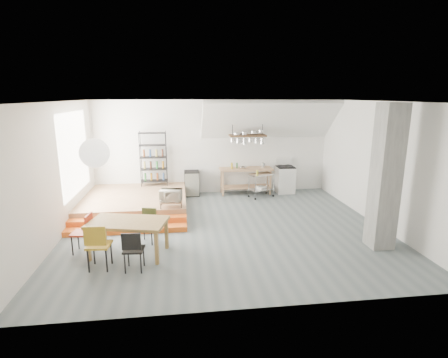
{
  "coord_description": "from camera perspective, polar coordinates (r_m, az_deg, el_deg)",
  "views": [
    {
      "loc": [
        -1.11,
        -8.38,
        3.34
      ],
      "look_at": [
        0.05,
        0.8,
        1.12
      ],
      "focal_mm": 28.0,
      "sensor_mm": 36.0,
      "label": 1
    }
  ],
  "objects": [
    {
      "name": "bowl",
      "position": [
        11.91,
        3.19,
        1.86
      ],
      "size": [
        0.3,
        0.3,
        0.06
      ],
      "primitive_type": "imported",
      "rotation": [
        0.0,
        0.0,
        -0.4
      ],
      "color": "silver",
      "rests_on": "kitchen_counter"
    },
    {
      "name": "mini_fridge",
      "position": [
        11.94,
        -5.27,
        -0.69
      ],
      "size": [
        0.49,
        0.49,
        0.84
      ],
      "primitive_type": "cube",
      "color": "black",
      "rests_on": "ground"
    },
    {
      "name": "wire_shelving",
      "position": [
        11.78,
        -11.44,
        3.41
      ],
      "size": [
        0.88,
        0.38,
        1.8
      ],
      "color": "black",
      "rests_on": "platform"
    },
    {
      "name": "dining_table",
      "position": [
        7.71,
        -15.42,
        -7.2
      ],
      "size": [
        1.76,
        1.24,
        0.76
      ],
      "rotation": [
        0.0,
        0.0,
        -0.23
      ],
      "color": "olive",
      "rests_on": "ground"
    },
    {
      "name": "slope_ceiling",
      "position": [
        11.67,
        7.36,
        9.52
      ],
      "size": [
        4.4,
        1.44,
        1.32
      ],
      "primitive_type": "cube",
      "rotation": [
        -0.73,
        0.0,
        0.0
      ],
      "color": "white",
      "rests_on": "wall_back"
    },
    {
      "name": "chair_red",
      "position": [
        8.17,
        -21.8,
        -7.71
      ],
      "size": [
        0.44,
        0.44,
        0.87
      ],
      "rotation": [
        0.0,
        0.0,
        -1.7
      ],
      "color": "red",
      "rests_on": "ground"
    },
    {
      "name": "chair_olive",
      "position": [
        8.34,
        -12.26,
        -6.93
      ],
      "size": [
        0.44,
        0.44,
        0.79
      ],
      "rotation": [
        0.0,
        0.0,
        -0.26
      ],
      "color": "#4C5628",
      "rests_on": "ground"
    },
    {
      "name": "stove",
      "position": [
        12.42,
        9.91,
        -0.0
      ],
      "size": [
        0.6,
        0.6,
        1.18
      ],
      "color": "white",
      "rests_on": "ground"
    },
    {
      "name": "concrete_column",
      "position": [
        8.35,
        24.88,
        0.21
      ],
      "size": [
        0.5,
        0.5,
        3.2
      ],
      "primitive_type": "cube",
      "color": "slate",
      "rests_on": "ground"
    },
    {
      "name": "kitchen_counter",
      "position": [
        12.05,
        3.57,
        0.47
      ],
      "size": [
        1.8,
        0.6,
        0.91
      ],
      "color": "#9D754E",
      "rests_on": "ground"
    },
    {
      "name": "microwave_shelf",
      "position": [
        9.55,
        -8.64,
        -3.66
      ],
      "size": [
        0.6,
        0.4,
        0.16
      ],
      "color": "#9D754E",
      "rests_on": "platform"
    },
    {
      "name": "paper_lantern",
      "position": [
        7.57,
        -20.39,
        4.0
      ],
      "size": [
        0.6,
        0.6,
        0.6
      ],
      "primitive_type": "sphere",
      "color": "white",
      "rests_on": "ceiling"
    },
    {
      "name": "chair_black",
      "position": [
        7.04,
        -14.65,
        -10.79
      ],
      "size": [
        0.41,
        0.41,
        0.83
      ],
      "rotation": [
        0.0,
        0.0,
        3.06
      ],
      "color": "black",
      "rests_on": "ground"
    },
    {
      "name": "pot_rack",
      "position": [
        11.6,
        4.01,
        6.73
      ],
      "size": [
        1.2,
        0.5,
        1.43
      ],
      "color": "#402A19",
      "rests_on": "ceiling"
    },
    {
      "name": "platform",
      "position": [
        10.93,
        -14.21,
        -3.61
      ],
      "size": [
        3.0,
        3.0,
        0.4
      ],
      "primitive_type": "cube",
      "color": "#9D754E",
      "rests_on": "ground"
    },
    {
      "name": "wall_left",
      "position": [
        9.03,
        -25.71,
        1.05
      ],
      "size": [
        0.04,
        7.0,
        3.2
      ],
      "primitive_type": "cube",
      "color": "silver",
      "rests_on": "ground"
    },
    {
      "name": "microwave",
      "position": [
        9.5,
        -8.67,
        -2.65
      ],
      "size": [
        0.62,
        0.47,
        0.31
      ],
      "primitive_type": "imported",
      "rotation": [
        0.0,
        0.0,
        -0.17
      ],
      "color": "beige",
      "rests_on": "microwave_shelf"
    },
    {
      "name": "ceiling",
      "position": [
        8.45,
        0.36,
        12.56
      ],
      "size": [
        8.0,
        7.0,
        0.02
      ],
      "primitive_type": "cube",
      "color": "white",
      "rests_on": "wall_back"
    },
    {
      "name": "step_upper",
      "position": [
        9.45,
        -15.32,
        -6.83
      ],
      "size": [
        3.0,
        0.35,
        0.27
      ],
      "primitive_type": "cube",
      "color": "orange",
      "rests_on": "ground"
    },
    {
      "name": "wall_right",
      "position": [
        9.96,
        23.82,
        2.3
      ],
      "size": [
        0.04,
        7.0,
        3.2
      ],
      "primitive_type": "cube",
      "color": "silver",
      "rests_on": "ground"
    },
    {
      "name": "chair_mustard",
      "position": [
        7.27,
        -19.96,
        -9.79
      ],
      "size": [
        0.47,
        0.47,
        0.95
      ],
      "rotation": [
        0.0,
        0.0,
        3.06
      ],
      "color": "#B2891E",
      "rests_on": "ground"
    },
    {
      "name": "floor",
      "position": [
        9.09,
        0.33,
        -8.06
      ],
      "size": [
        8.0,
        8.0,
        0.0
      ],
      "primitive_type": "plane",
      "color": "slate",
      "rests_on": "ground"
    },
    {
      "name": "rolling_cart",
      "position": [
        11.74,
        6.11,
        -0.49
      ],
      "size": [
        0.91,
        0.72,
        0.8
      ],
      "rotation": [
        0.0,
        0.0,
        0.41
      ],
      "color": "silver",
      "rests_on": "ground"
    },
    {
      "name": "step_lower",
      "position": [
        9.15,
        -15.59,
        -7.98
      ],
      "size": [
        3.0,
        0.35,
        0.13
      ],
      "primitive_type": "cube",
      "color": "orange",
      "rests_on": "ground"
    },
    {
      "name": "window_pane",
      "position": [
        10.4,
        -23.18,
        3.91
      ],
      "size": [
        0.02,
        2.5,
        2.2
      ],
      "primitive_type": "cube",
      "color": "white",
      "rests_on": "wall_left"
    },
    {
      "name": "wall_back",
      "position": [
        12.05,
        -1.84,
        5.21
      ],
      "size": [
        8.0,
        0.04,
        3.2
      ],
      "primitive_type": "cube",
      "color": "silver",
      "rests_on": "ground"
    }
  ]
}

